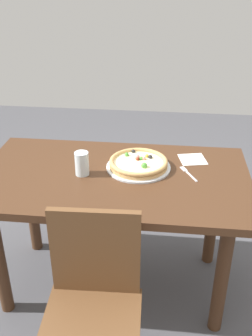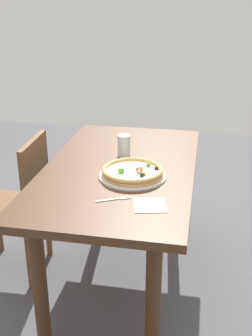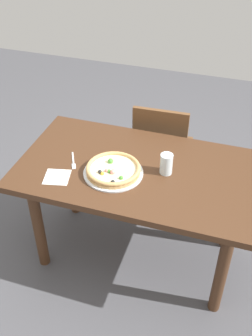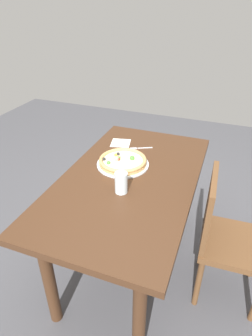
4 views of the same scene
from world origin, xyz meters
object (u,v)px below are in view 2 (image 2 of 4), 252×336
(pizza, at_px, (133,171))
(chair_near, at_px, (19,202))
(dining_table, at_px, (120,184))
(drinking_glass, at_px, (124,146))
(napkin, at_px, (150,205))
(fork, at_px, (117,199))
(plate, at_px, (132,176))

(pizza, bearing_deg, chair_near, -100.16)
(dining_table, bearing_deg, drinking_glass, -176.75)
(dining_table, height_order, drinking_glass, drinking_glass)
(drinking_glass, height_order, napkin, drinking_glass)
(fork, bearing_deg, napkin, -38.15)
(dining_table, xyz_separation_m, drinking_glass, (-0.16, -0.01, 0.17))
(plate, relative_size, drinking_glass, 2.76)
(plate, bearing_deg, pizza, 75.62)
(drinking_glass, bearing_deg, chair_near, -75.40)
(plate, distance_m, drinking_glass, 0.31)
(drinking_glass, bearing_deg, plate, 19.37)
(plate, xyz_separation_m, pizza, (0.00, 0.00, 0.03))
(napkin, bearing_deg, chair_near, -116.60)
(chair_near, xyz_separation_m, napkin, (0.42, 0.83, 0.28))
(plate, xyz_separation_m, fork, (0.26, -0.03, -0.00))
(drinking_glass, bearing_deg, napkin, 21.82)
(chair_near, height_order, drinking_glass, drinking_glass)
(chair_near, distance_m, drinking_glass, 0.71)
(napkin, bearing_deg, pizza, -155.99)
(dining_table, bearing_deg, pizza, 36.46)
(dining_table, height_order, pizza, pizza)
(pizza, distance_m, fork, 0.26)
(fork, bearing_deg, chair_near, 123.35)
(dining_table, bearing_deg, fork, 9.36)
(pizza, bearing_deg, dining_table, -143.54)
(pizza, distance_m, drinking_glass, 0.30)
(dining_table, distance_m, napkin, 0.48)
(pizza, relative_size, napkin, 2.22)
(dining_table, relative_size, fork, 9.13)
(fork, bearing_deg, drinking_glass, 70.66)
(chair_near, distance_m, fork, 0.83)
(chair_near, bearing_deg, pizza, -102.48)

